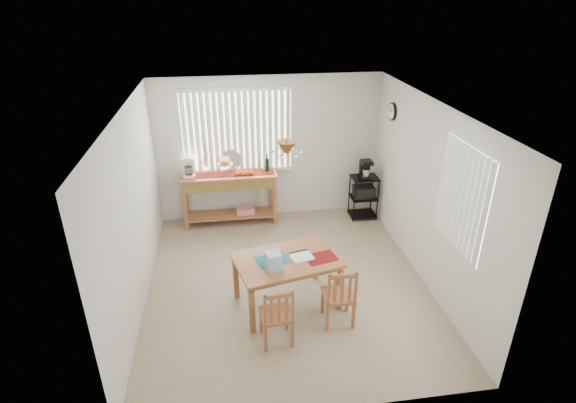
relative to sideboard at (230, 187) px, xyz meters
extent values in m
cube|color=tan|center=(0.73, -1.99, -0.72)|extent=(4.00, 4.50, 0.01)
cube|color=silver|center=(0.73, 0.31, 0.59)|extent=(4.00, 0.10, 2.60)
cube|color=silver|center=(0.73, -4.29, 0.59)|extent=(4.00, 0.10, 2.60)
cube|color=silver|center=(-1.32, -1.99, 0.59)|extent=(0.10, 4.50, 2.60)
cube|color=silver|center=(2.78, -1.99, 0.59)|extent=(0.10, 4.50, 2.60)
cube|color=white|center=(0.73, -1.99, 1.94)|extent=(4.00, 4.50, 0.10)
cube|color=white|center=(0.18, 0.25, 0.94)|extent=(1.90, 0.01, 1.40)
cube|color=white|center=(-0.71, 0.24, 0.94)|extent=(0.07, 0.03, 1.40)
cube|color=white|center=(-0.61, 0.24, 0.94)|extent=(0.07, 0.03, 1.40)
cube|color=white|center=(-0.50, 0.24, 0.94)|extent=(0.07, 0.03, 1.40)
cube|color=white|center=(-0.40, 0.24, 0.94)|extent=(0.07, 0.03, 1.40)
cube|color=white|center=(-0.29, 0.24, 0.94)|extent=(0.07, 0.03, 1.40)
cube|color=white|center=(-0.19, 0.24, 0.94)|extent=(0.07, 0.03, 1.40)
cube|color=white|center=(-0.08, 0.24, 0.94)|extent=(0.07, 0.03, 1.40)
cube|color=white|center=(0.03, 0.24, 0.94)|extent=(0.07, 0.03, 1.40)
cube|color=white|center=(0.13, 0.24, 0.94)|extent=(0.07, 0.03, 1.40)
cube|color=white|center=(0.24, 0.24, 0.94)|extent=(0.07, 0.03, 1.40)
cube|color=white|center=(0.34, 0.24, 0.94)|extent=(0.07, 0.03, 1.40)
cube|color=white|center=(0.45, 0.24, 0.94)|extent=(0.07, 0.03, 1.40)
cube|color=white|center=(0.55, 0.24, 0.94)|extent=(0.07, 0.03, 1.40)
cube|color=white|center=(0.66, 0.24, 0.94)|extent=(0.07, 0.03, 1.40)
cube|color=white|center=(0.76, 0.24, 0.94)|extent=(0.07, 0.03, 1.40)
cube|color=white|center=(0.87, 0.24, 0.94)|extent=(0.07, 0.03, 1.40)
cube|color=white|center=(0.98, 0.24, 0.94)|extent=(0.07, 0.03, 1.40)
cube|color=white|center=(1.08, 0.24, 0.94)|extent=(0.07, 0.03, 1.40)
cube|color=white|center=(0.18, 0.23, 0.21)|extent=(1.98, 0.06, 0.06)
cube|color=white|center=(0.18, 0.23, 1.67)|extent=(1.98, 0.06, 0.06)
cube|color=white|center=(2.73, -2.89, 0.94)|extent=(0.01, 1.10, 1.30)
cube|color=white|center=(2.72, -3.39, 0.94)|extent=(0.03, 0.07, 1.30)
cube|color=white|center=(2.72, -3.28, 0.94)|extent=(0.03, 0.07, 1.30)
cube|color=white|center=(2.72, -3.17, 0.94)|extent=(0.03, 0.07, 1.30)
cube|color=white|center=(2.72, -3.06, 0.94)|extent=(0.03, 0.07, 1.30)
cube|color=white|center=(2.72, -2.95, 0.94)|extent=(0.03, 0.07, 1.30)
cube|color=white|center=(2.72, -2.84, 0.94)|extent=(0.03, 0.07, 1.30)
cube|color=white|center=(2.72, -2.73, 0.94)|extent=(0.03, 0.07, 1.30)
cube|color=white|center=(2.72, -2.62, 0.94)|extent=(0.03, 0.07, 1.30)
cube|color=white|center=(2.72, -2.51, 0.94)|extent=(0.03, 0.07, 1.30)
cube|color=white|center=(2.72, -2.40, 0.94)|extent=(0.03, 0.07, 1.30)
cylinder|color=black|center=(2.71, -0.44, 1.37)|extent=(0.04, 0.30, 0.30)
cylinder|color=white|center=(2.69, -0.44, 1.37)|extent=(0.01, 0.25, 0.25)
cylinder|color=brown|center=(0.67, -2.46, 1.72)|extent=(0.01, 0.01, 0.34)
cone|color=brown|center=(0.67, -2.46, 1.54)|extent=(0.24, 0.24, 0.14)
sphere|color=white|center=(0.83, -2.46, 1.48)|extent=(0.05, 0.05, 0.05)
sphere|color=white|center=(0.75, -2.32, 1.48)|extent=(0.05, 0.05, 0.05)
sphere|color=white|center=(0.59, -2.32, 1.48)|extent=(0.05, 0.05, 0.05)
sphere|color=white|center=(0.51, -2.46, 1.48)|extent=(0.05, 0.05, 0.05)
sphere|color=white|center=(0.59, -2.60, 1.48)|extent=(0.05, 0.05, 0.05)
sphere|color=white|center=(0.75, -2.60, 1.48)|extent=(0.05, 0.05, 0.05)
cube|color=#AA6639|center=(-0.01, 0.00, 0.22)|extent=(1.69, 0.48, 0.04)
cube|color=olive|center=(-0.01, 0.00, 0.10)|extent=(1.63, 0.43, 0.17)
cube|color=#AA6639|center=(-0.80, -0.18, -0.35)|extent=(0.06, 0.06, 0.73)
cube|color=#AA6639|center=(0.78, -0.18, -0.35)|extent=(0.06, 0.06, 0.73)
cube|color=#AA6639|center=(-0.80, 0.18, -0.35)|extent=(0.06, 0.06, 0.73)
cube|color=#AA6639|center=(0.78, 0.18, -0.35)|extent=(0.06, 0.06, 0.73)
cube|color=#AA6639|center=(-0.01, 0.00, -0.56)|extent=(1.56, 0.41, 0.03)
cube|color=red|center=(0.25, 0.00, -0.49)|extent=(0.32, 0.23, 0.11)
cube|color=maroon|center=(-0.01, 0.00, 0.24)|extent=(1.61, 0.26, 0.01)
cube|color=white|center=(-0.69, 0.00, 0.26)|extent=(0.21, 0.25, 0.05)
cube|color=white|center=(-0.69, 0.08, 0.40)|extent=(0.21, 0.08, 0.32)
cube|color=white|center=(-0.69, -0.02, 0.57)|extent=(0.21, 0.23, 0.07)
cylinder|color=white|center=(-0.69, -0.03, 0.36)|extent=(0.14, 0.14, 0.14)
cylinder|color=white|center=(-0.06, -0.02, 0.29)|extent=(0.05, 0.05, 0.11)
cone|color=white|center=(-0.06, -0.02, 0.39)|extent=(0.27, 0.27, 0.10)
sphere|color=red|center=(-0.01, -0.02, 0.48)|extent=(0.08, 0.08, 0.08)
sphere|color=red|center=(-0.04, 0.02, 0.48)|extent=(0.08, 0.08, 0.08)
sphere|color=red|center=(-0.09, 0.02, 0.48)|extent=(0.08, 0.08, 0.08)
sphere|color=red|center=(-0.12, -0.02, 0.48)|extent=(0.08, 0.08, 0.08)
sphere|color=red|center=(-0.09, -0.07, 0.48)|extent=(0.08, 0.08, 0.08)
sphere|color=red|center=(-0.04, -0.07, 0.48)|extent=(0.08, 0.08, 0.08)
sphere|color=#F65B0C|center=(0.14, -0.08, 0.28)|extent=(0.08, 0.08, 0.08)
sphere|color=#F65B0C|center=(0.22, -0.08, 0.28)|extent=(0.08, 0.08, 0.08)
sphere|color=#F65B0C|center=(0.31, -0.08, 0.28)|extent=(0.08, 0.08, 0.08)
sphere|color=#F65B0C|center=(0.39, -0.08, 0.28)|extent=(0.08, 0.08, 0.08)
cylinder|color=silver|center=(0.04, 0.20, 0.43)|extent=(0.38, 0.09, 0.38)
cylinder|color=white|center=(-0.38, 0.05, 0.31)|extent=(0.08, 0.08, 0.15)
cylinder|color=#4C3823|center=(-0.38, 0.05, 0.62)|extent=(0.09, 0.04, 0.47)
cylinder|color=#4C3823|center=(-0.38, 0.05, 0.65)|extent=(0.14, 0.06, 0.51)
cylinder|color=#4C3823|center=(-0.38, 0.05, 0.60)|extent=(0.18, 0.08, 0.38)
cylinder|color=#4C3823|center=(-0.38, 0.05, 0.68)|extent=(0.06, 0.03, 0.58)
cylinder|color=#4C3823|center=(-0.38, 0.05, 0.59)|extent=(0.23, 0.11, 0.33)
cylinder|color=black|center=(0.68, 0.05, 0.36)|extent=(0.08, 0.08, 0.24)
cylinder|color=black|center=(0.68, 0.05, 0.52)|extent=(0.03, 0.03, 0.08)
cylinder|color=black|center=(2.21, -0.31, -0.31)|extent=(0.02, 0.02, 0.81)
cylinder|color=black|center=(2.65, -0.31, -0.31)|extent=(0.02, 0.02, 0.81)
cylinder|color=black|center=(2.21, 0.03, -0.31)|extent=(0.02, 0.02, 0.81)
cylinder|color=black|center=(2.65, 0.03, -0.31)|extent=(0.02, 0.02, 0.81)
cube|color=black|center=(2.43, -0.14, 0.08)|extent=(0.48, 0.38, 0.03)
cube|color=black|center=(2.43, -0.14, -0.31)|extent=(0.48, 0.38, 0.02)
cube|color=black|center=(2.43, -0.14, -0.66)|extent=(0.48, 0.38, 0.02)
cube|color=black|center=(2.43, -0.14, -0.19)|extent=(0.36, 0.29, 0.21)
cube|color=black|center=(2.43, -0.16, 0.12)|extent=(0.19, 0.23, 0.05)
cube|color=black|center=(2.43, -0.08, 0.24)|extent=(0.19, 0.08, 0.29)
cube|color=black|center=(2.43, -0.16, 0.40)|extent=(0.19, 0.21, 0.07)
cylinder|color=silver|center=(2.43, -0.17, 0.21)|extent=(0.12, 0.12, 0.12)
cube|color=#AA6639|center=(0.67, -2.46, -0.02)|extent=(1.49, 1.14, 0.04)
cube|color=olive|center=(0.67, -2.46, -0.07)|extent=(1.38, 1.02, 0.06)
cube|color=#AA6639|center=(0.16, -2.96, -0.40)|extent=(0.08, 0.08, 0.62)
cube|color=#AA6639|center=(1.35, -2.68, -0.40)|extent=(0.08, 0.08, 0.62)
cube|color=#AA6639|center=(-0.01, -2.24, -0.40)|extent=(0.08, 0.08, 0.62)
cube|color=#AA6639|center=(1.18, -1.96, -0.40)|extent=(0.08, 0.08, 0.62)
cube|color=#167D7C|center=(0.47, -2.46, 0.00)|extent=(0.45, 0.37, 0.01)
cube|color=maroon|center=(1.12, -2.50, 0.00)|extent=(0.45, 0.37, 0.01)
cube|color=white|center=(0.87, -2.46, 0.01)|extent=(0.33, 0.29, 0.02)
cube|color=black|center=(0.84, -2.34, 0.01)|extent=(0.28, 0.09, 0.03)
cube|color=#95C5DA|center=(0.47, -2.65, 0.11)|extent=(0.23, 0.23, 0.23)
cube|color=#AA6639|center=(0.44, -3.15, -0.33)|extent=(0.40, 0.40, 0.04)
cube|color=#AA6639|center=(0.59, -2.98, -0.53)|extent=(0.04, 0.04, 0.37)
cube|color=#AA6639|center=(0.27, -3.00, -0.53)|extent=(0.04, 0.04, 0.37)
cube|color=#AA6639|center=(0.61, -3.30, -0.53)|extent=(0.04, 0.04, 0.37)
cube|color=#AA6639|center=(0.29, -3.32, -0.53)|extent=(0.04, 0.04, 0.37)
cube|color=#AA6639|center=(0.61, -3.31, -0.10)|extent=(0.03, 0.03, 0.41)
cube|color=#AA6639|center=(0.29, -3.33, -0.10)|extent=(0.03, 0.03, 0.41)
cube|color=#AA6639|center=(0.45, -3.32, 0.08)|extent=(0.34, 0.05, 0.05)
cube|color=#AA6639|center=(0.54, -3.31, -0.12)|extent=(0.04, 0.02, 0.33)
cube|color=#AA6639|center=(0.45, -3.32, -0.12)|extent=(0.04, 0.02, 0.33)
cube|color=#AA6639|center=(0.36, -3.33, -0.12)|extent=(0.04, 0.02, 0.33)
cube|color=#AA6639|center=(1.26, -2.92, -0.32)|extent=(0.40, 0.40, 0.04)
cube|color=#AA6639|center=(1.44, -2.75, -0.52)|extent=(0.04, 0.04, 0.38)
cube|color=#AA6639|center=(1.10, -2.74, -0.52)|extent=(0.04, 0.04, 0.38)
cube|color=#AA6639|center=(1.43, -3.09, -0.52)|extent=(0.04, 0.04, 0.38)
cube|color=#AA6639|center=(1.09, -3.08, -0.52)|extent=(0.04, 0.04, 0.38)
cube|color=#AA6639|center=(1.43, -3.10, -0.08)|extent=(0.03, 0.03, 0.43)
cube|color=#AA6639|center=(1.09, -3.09, -0.08)|extent=(0.03, 0.03, 0.43)
cube|color=#AA6639|center=(1.26, -3.09, 0.10)|extent=(0.35, 0.04, 0.06)
cube|color=#AA6639|center=(1.35, -3.09, -0.11)|extent=(0.04, 0.02, 0.34)
cube|color=#AA6639|center=(1.26, -3.09, -0.11)|extent=(0.04, 0.02, 0.34)
cube|color=#AA6639|center=(1.17, -3.09, -0.11)|extent=(0.04, 0.02, 0.34)
camera|label=1|loc=(-0.03, -7.38, 3.23)|focal=28.00mm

